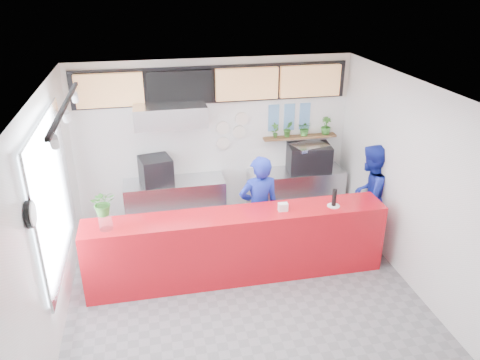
# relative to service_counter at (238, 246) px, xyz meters

# --- Properties ---
(floor) EXTENTS (5.00, 5.00, 0.00)m
(floor) POSITION_rel_service_counter_xyz_m (0.00, -0.40, -0.55)
(floor) COLOR slate
(floor) RESTS_ON ground
(ceiling) EXTENTS (5.00, 5.00, 0.00)m
(ceiling) POSITION_rel_service_counter_xyz_m (0.00, -0.40, 2.45)
(ceiling) COLOR silver
(wall_back) EXTENTS (5.00, 0.00, 5.00)m
(wall_back) POSITION_rel_service_counter_xyz_m (0.00, 2.10, 0.95)
(wall_back) COLOR white
(wall_back) RESTS_ON ground
(wall_left) EXTENTS (0.00, 5.00, 5.00)m
(wall_left) POSITION_rel_service_counter_xyz_m (-2.50, -0.40, 0.95)
(wall_left) COLOR white
(wall_left) RESTS_ON ground
(wall_right) EXTENTS (0.00, 5.00, 5.00)m
(wall_right) POSITION_rel_service_counter_xyz_m (2.50, -0.40, 0.95)
(wall_right) COLOR white
(wall_right) RESTS_ON ground
(service_counter) EXTENTS (4.50, 0.60, 1.10)m
(service_counter) POSITION_rel_service_counter_xyz_m (0.00, 0.00, 0.00)
(service_counter) COLOR red
(service_counter) RESTS_ON ground
(cream_band) EXTENTS (5.00, 0.02, 0.80)m
(cream_band) POSITION_rel_service_counter_xyz_m (0.00, 2.09, 2.05)
(cream_band) COLOR beige
(cream_band) RESTS_ON wall_back
(prep_bench) EXTENTS (1.80, 0.60, 0.90)m
(prep_bench) POSITION_rel_service_counter_xyz_m (-0.80, 1.80, -0.10)
(prep_bench) COLOR #B2B5BA
(prep_bench) RESTS_ON ground
(panini_oven) EXTENTS (0.62, 0.62, 0.47)m
(panini_oven) POSITION_rel_service_counter_xyz_m (-1.11, 1.80, 0.59)
(panini_oven) COLOR black
(panini_oven) RESTS_ON prep_bench
(extraction_hood) EXTENTS (1.20, 0.70, 0.35)m
(extraction_hood) POSITION_rel_service_counter_xyz_m (-0.80, 1.75, 1.60)
(extraction_hood) COLOR #B2B5BA
(extraction_hood) RESTS_ON ceiling
(hood_lip) EXTENTS (1.20, 0.69, 0.31)m
(hood_lip) POSITION_rel_service_counter_xyz_m (-0.80, 1.75, 1.40)
(hood_lip) COLOR #B2B5BA
(hood_lip) RESTS_ON ceiling
(right_bench) EXTENTS (1.80, 0.60, 0.90)m
(right_bench) POSITION_rel_service_counter_xyz_m (1.50, 1.80, -0.10)
(right_bench) COLOR #B2B5BA
(right_bench) RESTS_ON ground
(espresso_machine) EXTENTS (0.83, 0.64, 0.50)m
(espresso_machine) POSITION_rel_service_counter_xyz_m (1.73, 1.80, 0.60)
(espresso_machine) COLOR black
(espresso_machine) RESTS_ON right_bench
(espresso_tray) EXTENTS (0.73, 0.60, 0.06)m
(espresso_tray) POSITION_rel_service_counter_xyz_m (1.73, 1.80, 0.83)
(espresso_tray) COLOR silver
(espresso_tray) RESTS_ON espresso_machine
(herb_shelf) EXTENTS (1.40, 0.18, 0.04)m
(herb_shelf) POSITION_rel_service_counter_xyz_m (1.60, 2.00, 0.95)
(herb_shelf) COLOR brown
(herb_shelf) RESTS_ON wall_back
(menu_board_far_left) EXTENTS (1.10, 0.10, 0.55)m
(menu_board_far_left) POSITION_rel_service_counter_xyz_m (-1.75, 1.98, 2.00)
(menu_board_far_left) COLOR tan
(menu_board_far_left) RESTS_ON wall_back
(menu_board_mid_left) EXTENTS (1.10, 0.10, 0.55)m
(menu_board_mid_left) POSITION_rel_service_counter_xyz_m (-0.59, 1.98, 2.00)
(menu_board_mid_left) COLOR black
(menu_board_mid_left) RESTS_ON wall_back
(menu_board_mid_right) EXTENTS (1.10, 0.10, 0.55)m
(menu_board_mid_right) POSITION_rel_service_counter_xyz_m (0.57, 1.98, 2.00)
(menu_board_mid_right) COLOR tan
(menu_board_mid_right) RESTS_ON wall_back
(menu_board_far_right) EXTENTS (1.10, 0.10, 0.55)m
(menu_board_far_right) POSITION_rel_service_counter_xyz_m (1.73, 1.98, 2.00)
(menu_board_far_right) COLOR tan
(menu_board_far_right) RESTS_ON wall_back
(soffit) EXTENTS (4.80, 0.04, 0.65)m
(soffit) POSITION_rel_service_counter_xyz_m (0.00, 2.06, 2.00)
(soffit) COLOR black
(soffit) RESTS_ON wall_back
(window_pane) EXTENTS (0.04, 2.20, 1.90)m
(window_pane) POSITION_rel_service_counter_xyz_m (-2.47, -0.10, 1.15)
(window_pane) COLOR silver
(window_pane) RESTS_ON wall_left
(window_frame) EXTENTS (0.03, 2.30, 2.00)m
(window_frame) POSITION_rel_service_counter_xyz_m (-2.45, -0.10, 1.15)
(window_frame) COLOR #B2B5BA
(window_frame) RESTS_ON wall_left
(wall_clock_rim) EXTENTS (0.05, 0.30, 0.30)m
(wall_clock_rim) POSITION_rel_service_counter_xyz_m (-2.46, -1.30, 1.50)
(wall_clock_rim) COLOR black
(wall_clock_rim) RESTS_ON wall_left
(wall_clock_face) EXTENTS (0.02, 0.26, 0.26)m
(wall_clock_face) POSITION_rel_service_counter_xyz_m (-2.43, -1.30, 1.50)
(wall_clock_face) COLOR white
(wall_clock_face) RESTS_ON wall_left
(track_rail) EXTENTS (0.05, 2.40, 0.04)m
(track_rail) POSITION_rel_service_counter_xyz_m (-2.10, -0.40, 2.39)
(track_rail) COLOR black
(track_rail) RESTS_ON ceiling
(dec_plate_a) EXTENTS (0.24, 0.03, 0.24)m
(dec_plate_a) POSITION_rel_service_counter_xyz_m (0.15, 2.07, 1.20)
(dec_plate_a) COLOR silver
(dec_plate_a) RESTS_ON wall_back
(dec_plate_b) EXTENTS (0.24, 0.03, 0.24)m
(dec_plate_b) POSITION_rel_service_counter_xyz_m (0.45, 2.07, 1.10)
(dec_plate_b) COLOR silver
(dec_plate_b) RESTS_ON wall_back
(dec_plate_c) EXTENTS (0.24, 0.03, 0.24)m
(dec_plate_c) POSITION_rel_service_counter_xyz_m (0.15, 2.07, 0.90)
(dec_plate_c) COLOR silver
(dec_plate_c) RESTS_ON wall_back
(dec_plate_d) EXTENTS (0.24, 0.03, 0.24)m
(dec_plate_d) POSITION_rel_service_counter_xyz_m (0.50, 2.07, 1.35)
(dec_plate_d) COLOR silver
(dec_plate_d) RESTS_ON wall_back
(photo_frame_a) EXTENTS (0.20, 0.02, 0.25)m
(photo_frame_a) POSITION_rel_service_counter_xyz_m (1.10, 2.08, 1.45)
(photo_frame_a) COLOR #598CBF
(photo_frame_a) RESTS_ON wall_back
(photo_frame_b) EXTENTS (0.20, 0.02, 0.25)m
(photo_frame_b) POSITION_rel_service_counter_xyz_m (1.40, 2.08, 1.45)
(photo_frame_b) COLOR #598CBF
(photo_frame_b) RESTS_ON wall_back
(photo_frame_c) EXTENTS (0.20, 0.02, 0.25)m
(photo_frame_c) POSITION_rel_service_counter_xyz_m (1.70, 2.08, 1.45)
(photo_frame_c) COLOR #598CBF
(photo_frame_c) RESTS_ON wall_back
(photo_frame_d) EXTENTS (0.20, 0.02, 0.25)m
(photo_frame_d) POSITION_rel_service_counter_xyz_m (1.10, 2.08, 1.20)
(photo_frame_d) COLOR #598CBF
(photo_frame_d) RESTS_ON wall_back
(photo_frame_e) EXTENTS (0.20, 0.02, 0.25)m
(photo_frame_e) POSITION_rel_service_counter_xyz_m (1.40, 2.08, 1.20)
(photo_frame_e) COLOR #598CBF
(photo_frame_e) RESTS_ON wall_back
(photo_frame_f) EXTENTS (0.20, 0.02, 0.25)m
(photo_frame_f) POSITION_rel_service_counter_xyz_m (1.70, 2.08, 1.20)
(photo_frame_f) COLOR #598CBF
(photo_frame_f) RESTS_ON wall_back
(staff_center) EXTENTS (0.67, 0.46, 1.79)m
(staff_center) POSITION_rel_service_counter_xyz_m (0.44, 0.46, 0.34)
(staff_center) COLOR #162497
(staff_center) RESTS_ON ground
(staff_right) EXTENTS (1.09, 1.03, 1.78)m
(staff_right) POSITION_rel_service_counter_xyz_m (2.38, 0.58, 0.34)
(staff_right) COLOR #162497
(staff_right) RESTS_ON ground
(herb_a) EXTENTS (0.17, 0.14, 0.28)m
(herb_a) POSITION_rel_service_counter_xyz_m (1.11, 2.00, 1.11)
(herb_a) COLOR #336E26
(herb_a) RESTS_ON herb_shelf
(herb_b) EXTENTS (0.17, 0.14, 0.31)m
(herb_b) POSITION_rel_service_counter_xyz_m (1.36, 2.00, 1.12)
(herb_b) COLOR #336E26
(herb_b) RESTS_ON herb_shelf
(herb_c) EXTENTS (0.33, 0.31, 0.29)m
(herb_c) POSITION_rel_service_counter_xyz_m (1.69, 2.00, 1.11)
(herb_c) COLOR #336E26
(herb_c) RESTS_ON herb_shelf
(herb_d) EXTENTS (0.20, 0.18, 0.33)m
(herb_d) POSITION_rel_service_counter_xyz_m (2.10, 2.00, 1.14)
(herb_d) COLOR #336E26
(herb_d) RESTS_ON herb_shelf
(glass_vase) EXTENTS (0.22, 0.22, 0.23)m
(glass_vase) POSITION_rel_service_counter_xyz_m (-1.86, -0.06, 0.66)
(glass_vase) COLOR white
(glass_vase) RESTS_ON service_counter
(basil_vase) EXTENTS (0.38, 0.34, 0.36)m
(basil_vase) POSITION_rel_service_counter_xyz_m (-1.86, -0.06, 0.95)
(basil_vase) COLOR #336E26
(basil_vase) RESTS_ON glass_vase
(napkin_holder) EXTENTS (0.14, 0.09, 0.12)m
(napkin_holder) POSITION_rel_service_counter_xyz_m (0.68, -0.04, 0.61)
(napkin_holder) COLOR white
(napkin_holder) RESTS_ON service_counter
(white_plate) EXTENTS (0.24, 0.24, 0.01)m
(white_plate) POSITION_rel_service_counter_xyz_m (1.47, -0.06, 0.56)
(white_plate) COLOR white
(white_plate) RESTS_ON service_counter
(pepper_mill) EXTENTS (0.08, 0.08, 0.26)m
(pepper_mill) POSITION_rel_service_counter_xyz_m (1.47, -0.06, 0.70)
(pepper_mill) COLOR black
(pepper_mill) RESTS_ON white_plate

